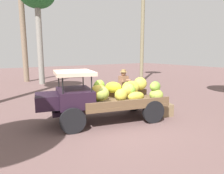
{
  "coord_description": "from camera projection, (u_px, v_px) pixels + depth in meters",
  "views": [
    {
      "loc": [
        3.82,
        5.67,
        2.44
      ],
      "look_at": [
        -0.16,
        -0.22,
        1.23
      ],
      "focal_mm": 32.31,
      "sensor_mm": 36.0,
      "label": 1
    }
  ],
  "objects": [
    {
      "name": "wooden_crate",
      "position": [
        165.0,
        110.0,
        7.91
      ],
      "size": [
        0.59,
        0.62,
        0.47
      ],
      "primitive_type": "cube",
      "rotation": [
        0.0,
        0.0,
        1.29
      ],
      "color": "olive",
      "rests_on": "ground"
    },
    {
      "name": "loose_banana_bunch",
      "position": [
        125.0,
        98.0,
        10.13
      ],
      "size": [
        0.58,
        0.58,
        0.39
      ],
      "primitive_type": "ellipsoid",
      "rotation": [
        0.0,
        0.0,
        0.79
      ],
      "color": "yellow",
      "rests_on": "ground"
    },
    {
      "name": "ground_plane",
      "position": [
        112.0,
        122.0,
        7.15
      ],
      "size": [
        60.0,
        60.0,
        0.0
      ],
      "primitive_type": "plane",
      "color": "brown"
    },
    {
      "name": "farmer",
      "position": [
        123.0,
        86.0,
        9.03
      ],
      "size": [
        0.53,
        0.46,
        1.71
      ],
      "rotation": [
        0.0,
        0.0,
        1.54
      ],
      "color": "#455675",
      "rests_on": "ground"
    },
    {
      "name": "truck",
      "position": [
        102.0,
        96.0,
        7.15
      ],
      "size": [
        4.66,
        2.61,
        1.84
      ],
      "rotation": [
        0.0,
        0.0,
        -0.25
      ],
      "color": "black",
      "rests_on": "ground"
    }
  ]
}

